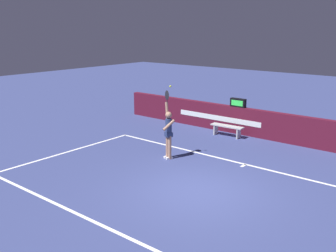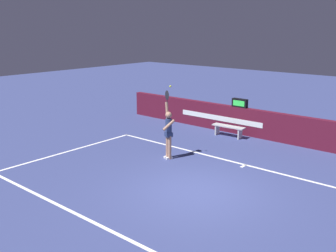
# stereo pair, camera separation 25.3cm
# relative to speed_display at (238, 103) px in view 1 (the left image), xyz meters

# --- Properties ---
(ground_plane) EXTENTS (60.00, 60.00, 0.00)m
(ground_plane) POSITION_rel_speed_display_xyz_m (2.27, -6.24, -1.38)
(ground_plane) COLOR navy
(court_lines) EXTENTS (11.91, 6.10, 0.00)m
(court_lines) POSITION_rel_speed_display_xyz_m (2.27, -6.36, -1.38)
(court_lines) COLOR white
(court_lines) RESTS_ON ground
(back_wall) EXTENTS (16.97, 0.28, 1.19)m
(back_wall) POSITION_rel_speed_display_xyz_m (2.27, 0.00, -0.79)
(back_wall) COLOR #4E1123
(back_wall) RESTS_ON ground
(speed_display) EXTENTS (0.71, 0.20, 0.38)m
(speed_display) POSITION_rel_speed_display_xyz_m (0.00, 0.00, 0.00)
(speed_display) COLOR black
(speed_display) RESTS_ON back_wall
(tennis_player) EXTENTS (0.48, 0.48, 2.48)m
(tennis_player) POSITION_rel_speed_display_xyz_m (-0.20, -4.58, -0.35)
(tennis_player) COLOR #9E745C
(tennis_player) RESTS_ON ground
(tennis_ball) EXTENTS (0.07, 0.07, 0.07)m
(tennis_ball) POSITION_rel_speed_display_xyz_m (-0.16, -4.53, 1.23)
(tennis_ball) COLOR #CADC2F
(courtside_bench_near) EXTENTS (1.47, 0.42, 0.48)m
(courtside_bench_near) POSITION_rel_speed_display_xyz_m (-0.08, -0.73, -1.02)
(courtside_bench_near) COLOR #ADAFB0
(courtside_bench_near) RESTS_ON ground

